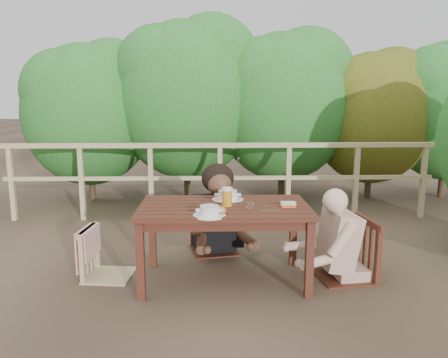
{
  "coord_description": "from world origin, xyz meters",
  "views": [
    {
      "loc": [
        -0.1,
        -3.63,
        1.59
      ],
      "look_at": [
        0.0,
        0.05,
        0.9
      ],
      "focal_mm": 35.09,
      "sensor_mm": 36.0,
      "label": 1
    }
  ],
  "objects_px": {
    "table": "(224,244)",
    "diner_right": "(351,204)",
    "chair_right": "(346,223)",
    "soup_far": "(228,196)",
    "woman": "(214,183)",
    "tumbler": "(250,207)",
    "beer_glass": "(227,198)",
    "chair_left": "(107,231)",
    "butter_tub": "(288,205)",
    "chair_far": "(214,208)",
    "soup_near": "(210,211)",
    "bread_roll": "(218,211)"
  },
  "relations": [
    {
      "from": "tumbler",
      "to": "butter_tub",
      "type": "height_order",
      "value": "tumbler"
    },
    {
      "from": "bread_roll",
      "to": "tumbler",
      "type": "distance_m",
      "value": 0.28
    },
    {
      "from": "chair_left",
      "to": "woman",
      "type": "height_order",
      "value": "woman"
    },
    {
      "from": "chair_left",
      "to": "chair_right",
      "type": "xyz_separation_m",
      "value": [
        2.11,
        -0.06,
        0.08
      ]
    },
    {
      "from": "bread_roll",
      "to": "beer_glass",
      "type": "height_order",
      "value": "beer_glass"
    },
    {
      "from": "table",
      "to": "beer_glass",
      "type": "bearing_deg",
      "value": -46.68
    },
    {
      "from": "woman",
      "to": "tumbler",
      "type": "height_order",
      "value": "woman"
    },
    {
      "from": "soup_near",
      "to": "tumbler",
      "type": "bearing_deg",
      "value": 23.06
    },
    {
      "from": "chair_far",
      "to": "soup_near",
      "type": "xyz_separation_m",
      "value": [
        -0.04,
        -1.06,
        0.25
      ]
    },
    {
      "from": "soup_far",
      "to": "woman",
      "type": "bearing_deg",
      "value": 102.24
    },
    {
      "from": "chair_far",
      "to": "soup_near",
      "type": "relative_size",
      "value": 3.61
    },
    {
      "from": "chair_far",
      "to": "woman",
      "type": "relative_size",
      "value": 0.64
    },
    {
      "from": "chair_far",
      "to": "bread_roll",
      "type": "height_order",
      "value": "chair_far"
    },
    {
      "from": "chair_left",
      "to": "soup_near",
      "type": "xyz_separation_m",
      "value": [
        0.91,
        -0.42,
        0.29
      ]
    },
    {
      "from": "chair_right",
      "to": "beer_glass",
      "type": "distance_m",
      "value": 1.09
    },
    {
      "from": "beer_glass",
      "to": "butter_tub",
      "type": "distance_m",
      "value": 0.52
    },
    {
      "from": "table",
      "to": "woman",
      "type": "xyz_separation_m",
      "value": [
        -0.08,
        0.78,
        0.39
      ]
    },
    {
      "from": "table",
      "to": "chair_left",
      "type": "relative_size",
      "value": 1.72
    },
    {
      "from": "tumbler",
      "to": "chair_far",
      "type": "bearing_deg",
      "value": 107.3
    },
    {
      "from": "chair_far",
      "to": "butter_tub",
      "type": "relative_size",
      "value": 7.51
    },
    {
      "from": "bread_roll",
      "to": "butter_tub",
      "type": "xyz_separation_m",
      "value": [
        0.59,
        0.2,
        -0.01
      ]
    },
    {
      "from": "beer_glass",
      "to": "table",
      "type": "bearing_deg",
      "value": 133.32
    },
    {
      "from": "chair_right",
      "to": "soup_far",
      "type": "relative_size",
      "value": 3.48
    },
    {
      "from": "table",
      "to": "woman",
      "type": "height_order",
      "value": "woman"
    },
    {
      "from": "woman",
      "to": "soup_far",
      "type": "relative_size",
      "value": 5.06
    },
    {
      "from": "chair_left",
      "to": "butter_tub",
      "type": "distance_m",
      "value": 1.6
    },
    {
      "from": "chair_far",
      "to": "beer_glass",
      "type": "relative_size",
      "value": 5.4
    },
    {
      "from": "diner_right",
      "to": "beer_glass",
      "type": "relative_size",
      "value": 7.77
    },
    {
      "from": "chair_left",
      "to": "chair_far",
      "type": "relative_size",
      "value": 0.91
    },
    {
      "from": "soup_near",
      "to": "beer_glass",
      "type": "xyz_separation_m",
      "value": [
        0.15,
        0.28,
        0.04
      ]
    },
    {
      "from": "table",
      "to": "tumbler",
      "type": "height_order",
      "value": "tumbler"
    },
    {
      "from": "woman",
      "to": "diner_right",
      "type": "xyz_separation_m",
      "value": [
        1.19,
        -0.72,
        -0.05
      ]
    },
    {
      "from": "diner_right",
      "to": "bread_roll",
      "type": "bearing_deg",
      "value": 98.6
    },
    {
      "from": "diner_right",
      "to": "butter_tub",
      "type": "bearing_deg",
      "value": 95.23
    },
    {
      "from": "chair_right",
      "to": "soup_near",
      "type": "bearing_deg",
      "value": -80.41
    },
    {
      "from": "chair_far",
      "to": "soup_far",
      "type": "xyz_separation_m",
      "value": [
        0.12,
        -0.54,
        0.25
      ]
    },
    {
      "from": "chair_left",
      "to": "diner_right",
      "type": "distance_m",
      "value": 2.16
    },
    {
      "from": "bread_roll",
      "to": "woman",
      "type": "bearing_deg",
      "value": 91.6
    },
    {
      "from": "table",
      "to": "soup_near",
      "type": "distance_m",
      "value": 0.5
    },
    {
      "from": "chair_right",
      "to": "butter_tub",
      "type": "xyz_separation_m",
      "value": [
        -0.54,
        -0.13,
        0.2
      ]
    },
    {
      "from": "chair_far",
      "to": "tumbler",
      "type": "height_order",
      "value": "chair_far"
    },
    {
      "from": "woman",
      "to": "soup_near",
      "type": "xyz_separation_m",
      "value": [
        -0.04,
        -1.08,
        -0.01
      ]
    },
    {
      "from": "chair_left",
      "to": "diner_right",
      "type": "height_order",
      "value": "diner_right"
    },
    {
      "from": "woman",
      "to": "soup_far",
      "type": "bearing_deg",
      "value": 90.7
    },
    {
      "from": "table",
      "to": "diner_right",
      "type": "xyz_separation_m",
      "value": [
        1.11,
        0.06,
        0.33
      ]
    },
    {
      "from": "chair_left",
      "to": "woman",
      "type": "bearing_deg",
      "value": -49.7
    },
    {
      "from": "chair_right",
      "to": "tumbler",
      "type": "xyz_separation_m",
      "value": [
        -0.87,
        -0.22,
        0.21
      ]
    },
    {
      "from": "chair_far",
      "to": "soup_far",
      "type": "height_order",
      "value": "chair_far"
    },
    {
      "from": "table",
      "to": "tumbler",
      "type": "xyz_separation_m",
      "value": [
        0.21,
        -0.17,
        0.37
      ]
    },
    {
      "from": "chair_right",
      "to": "bread_roll",
      "type": "xyz_separation_m",
      "value": [
        -1.13,
        -0.33,
        0.21
      ]
    }
  ]
}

